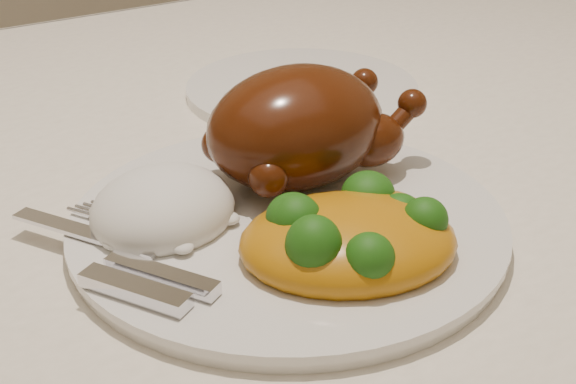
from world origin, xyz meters
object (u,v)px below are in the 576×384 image
roast_chicken (301,126)px  dinner_plate (288,225)px  dining_table (198,281)px  side_plate (302,89)px

roast_chicken → dinner_plate: bearing=-133.7°
dining_table → side_plate: 0.24m
dining_table → roast_chicken: roast_chicken is taller
side_plate → roast_chicken: 0.22m
dining_table → dinner_plate: bearing=-81.2°
dining_table → dinner_plate: size_ratio=5.19×
dinner_plate → side_plate: size_ratio=1.30×
side_plate → roast_chicken: size_ratio=1.35×
side_plate → roast_chicken: roast_chicken is taller
dining_table → dinner_plate: 0.16m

